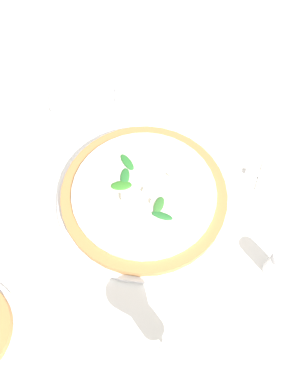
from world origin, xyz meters
TOP-DOWN VIEW (x-y plane):
  - ground_plane at (0.00, 0.00)m, footprint 6.00×6.00m
  - pizza_arugula_main at (-0.01, 0.02)m, footprint 0.35×0.35m
  - wine_glass at (0.17, -0.23)m, footprint 0.08×0.08m
  - napkin at (0.24, 0.18)m, footprint 0.12×0.08m
  - side_plate_white at (-0.26, 0.20)m, footprint 0.17×0.17m
  - shaker_pepper at (0.26, -0.01)m, footprint 0.03×0.03m

SIDE VIEW (x-z plane):
  - ground_plane at x=0.00m, z-range 0.00..0.00m
  - napkin at x=0.24m, z-range 0.00..0.01m
  - side_plate_white at x=-0.26m, z-range 0.00..0.02m
  - pizza_arugula_main at x=-0.01m, z-range -0.01..0.04m
  - shaker_pepper at x=0.26m, z-range 0.00..0.07m
  - wine_glass at x=0.17m, z-range 0.03..0.19m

